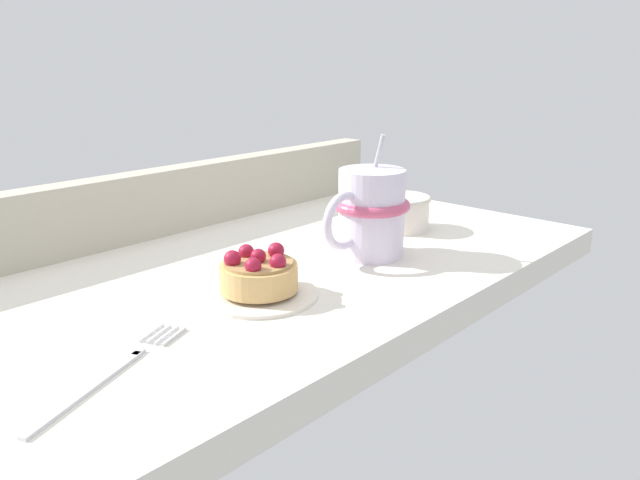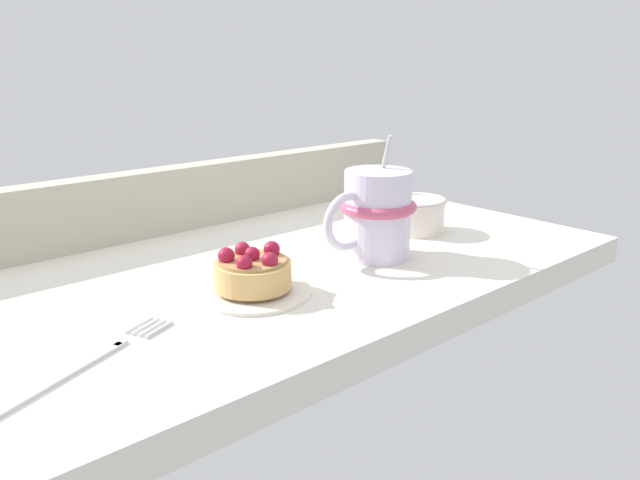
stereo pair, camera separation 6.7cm
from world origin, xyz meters
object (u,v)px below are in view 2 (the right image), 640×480
(coffee_mug, at_px, (376,214))
(dessert_fork, at_px, (91,359))
(raspberry_tart, at_px, (253,271))
(dessert_plate, at_px, (253,291))
(sugar_bowl, at_px, (416,214))

(coffee_mug, xyz_separation_m, dessert_fork, (-0.35, -0.03, -0.05))
(raspberry_tart, relative_size, coffee_mug, 0.54)
(dessert_plate, distance_m, sugar_bowl, 0.30)
(dessert_plate, height_order, dessert_fork, dessert_plate)
(dessert_plate, height_order, sugar_bowl, sugar_bowl)
(dessert_fork, distance_m, sugar_bowl, 0.48)
(raspberry_tart, bearing_deg, dessert_fork, -169.45)
(dessert_plate, relative_size, sugar_bowl, 1.45)
(sugar_bowl, bearing_deg, coffee_mug, -161.60)
(coffee_mug, distance_m, dessert_fork, 0.36)
(dessert_plate, height_order, raspberry_tart, raspberry_tart)
(coffee_mug, distance_m, sugar_bowl, 0.13)
(raspberry_tart, xyz_separation_m, sugar_bowl, (0.29, 0.04, -0.00))
(coffee_mug, bearing_deg, dessert_plate, -179.74)
(dessert_fork, bearing_deg, coffee_mug, 5.50)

